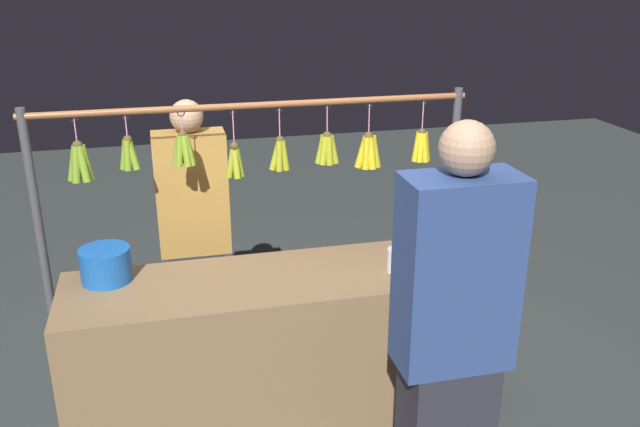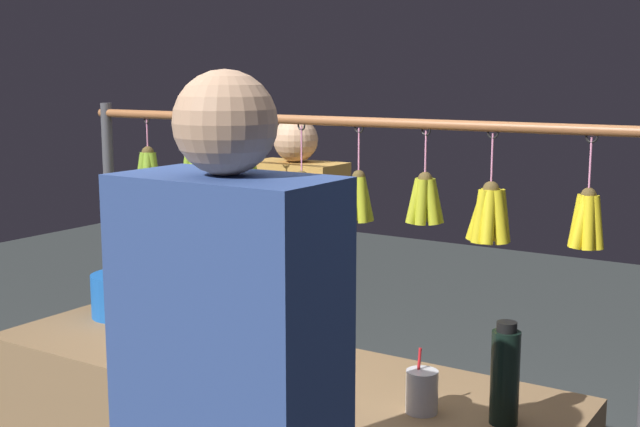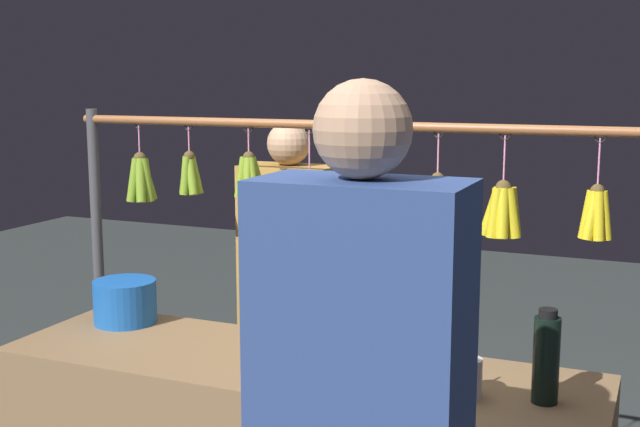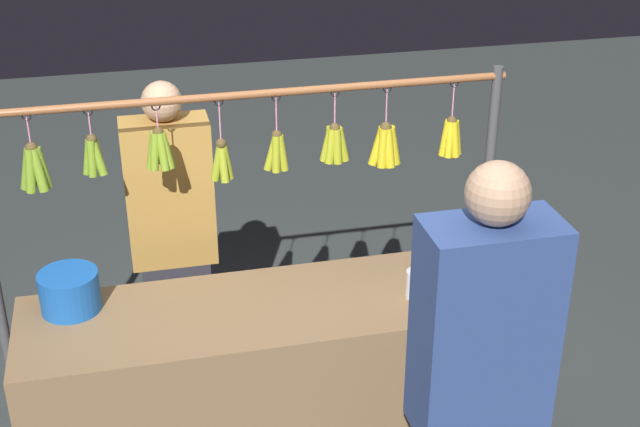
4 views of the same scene
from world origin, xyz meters
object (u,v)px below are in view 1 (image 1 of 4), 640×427
Objects in this scene: water_bottle at (434,238)px; blue_bucket at (106,265)px; drink_cup at (396,260)px; vendor_person at (196,244)px; customer_person at (450,353)px.

blue_bucket is (1.54, -0.17, -0.05)m from water_bottle.
drink_cup is 0.11× the size of vendor_person.
vendor_person is (-0.43, -0.51, -0.16)m from blue_bucket.
drink_cup is 0.75m from customer_person.
vendor_person reaches higher than water_bottle.
vendor_person is 1.71m from customer_person.
water_bottle reaches higher than blue_bucket.
customer_person reaches higher than vendor_person.
drink_cup is at bearing 170.64° from blue_bucket.
blue_bucket is 1.35m from drink_cup.
customer_person reaches higher than water_bottle.
blue_bucket is 1.34× the size of drink_cup.
drink_cup is at bearing -93.66° from customer_person.
blue_bucket is at bearing -9.36° from drink_cup.
customer_person is at bearing 143.17° from blue_bucket.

